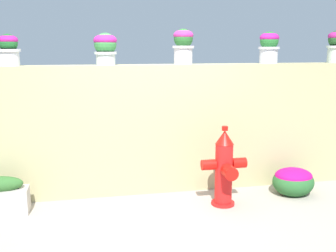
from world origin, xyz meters
name	(u,v)px	position (x,y,z in m)	size (l,w,h in m)	color
ground_plane	(159,219)	(0.00, 0.00, 0.00)	(24.00, 24.00, 0.00)	#A3978A
stone_wall	(146,129)	(0.00, 0.93, 0.82)	(6.06, 0.32, 1.63)	tan
potted_plant_1	(9,48)	(-1.59, 0.94, 1.84)	(0.27, 0.27, 0.37)	silver
potted_plant_2	(105,46)	(-0.48, 0.90, 1.86)	(0.28, 0.28, 0.38)	silver
potted_plant_3	(183,44)	(0.48, 0.94, 1.89)	(0.27, 0.27, 0.44)	silver
potted_plant_4	(269,45)	(1.63, 0.92, 1.87)	(0.28, 0.28, 0.41)	silver
fire_hydrant	(224,169)	(0.82, 0.25, 0.45)	(0.54, 0.43, 0.96)	red
flower_bush_left	(293,180)	(1.81, 0.41, 0.19)	(0.53, 0.48, 0.36)	#28612D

